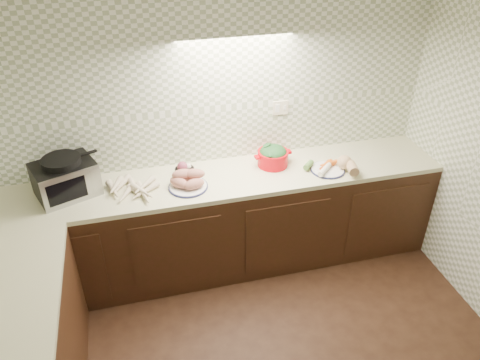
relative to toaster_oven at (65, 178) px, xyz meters
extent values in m
cube|color=#9EAA87|center=(1.20, 0.21, 0.26)|extent=(3.60, 0.05, 2.60)
cube|color=beige|center=(1.75, 0.22, 0.28)|extent=(0.13, 0.01, 0.12)
cube|color=black|center=(1.20, -0.07, -0.61)|extent=(3.60, 0.60, 0.86)
cube|color=beige|center=(1.20, -0.07, -0.16)|extent=(3.60, 0.60, 0.04)
cube|color=black|center=(0.00, 0.01, -0.01)|extent=(0.52, 0.46, 0.26)
cube|color=#9FA0A4|center=(0.06, -0.15, -0.01)|extent=(0.41, 0.17, 0.26)
cube|color=black|center=(0.06, -0.15, -0.01)|extent=(0.26, 0.11, 0.17)
cylinder|color=black|center=(0.00, 0.01, 0.14)|extent=(0.36, 0.36, 0.05)
cone|color=beige|center=(0.55, 0.00, -0.12)|extent=(0.17, 0.19, 0.04)
cone|color=beige|center=(0.56, -0.04, -0.12)|extent=(0.22, 0.20, 0.05)
cone|color=beige|center=(0.31, -0.14, -0.12)|extent=(0.16, 0.25, 0.05)
cone|color=beige|center=(0.55, -0.09, -0.12)|extent=(0.21, 0.22, 0.04)
cone|color=beige|center=(0.32, -0.09, -0.12)|extent=(0.08, 0.27, 0.06)
cone|color=beige|center=(0.48, -0.19, -0.12)|extent=(0.15, 0.21, 0.05)
cone|color=beige|center=(0.52, -0.02, -0.12)|extent=(0.21, 0.17, 0.04)
cone|color=beige|center=(0.33, -0.13, -0.10)|extent=(0.08, 0.26, 0.05)
cone|color=beige|center=(0.29, -0.19, -0.09)|extent=(0.11, 0.25, 0.06)
cone|color=beige|center=(0.44, -0.19, -0.10)|extent=(0.11, 0.23, 0.04)
cylinder|color=#191C45|center=(0.89, -0.14, -0.14)|extent=(0.31, 0.31, 0.01)
cylinder|color=white|center=(0.89, -0.14, -0.14)|extent=(0.29, 0.29, 0.02)
ellipsoid|color=#AC655B|center=(0.82, -0.14, -0.09)|extent=(0.19, 0.14, 0.08)
ellipsoid|color=#AC655B|center=(0.93, -0.19, -0.09)|extent=(0.19, 0.14, 0.08)
ellipsoid|color=#AC655B|center=(0.91, -0.09, -0.09)|extent=(0.19, 0.14, 0.08)
ellipsoid|color=#AC655B|center=(0.86, -0.10, -0.04)|extent=(0.19, 0.14, 0.08)
ellipsoid|color=#AC655B|center=(0.95, -0.12, -0.04)|extent=(0.19, 0.14, 0.08)
cylinder|color=black|center=(0.90, 0.05, -0.12)|extent=(0.16, 0.16, 0.06)
sphere|color=maroon|center=(0.88, 0.05, -0.07)|extent=(0.08, 0.08, 0.08)
sphere|color=white|center=(0.93, 0.06, -0.08)|extent=(0.05, 0.05, 0.05)
cylinder|color=red|center=(1.63, 0.02, -0.08)|extent=(0.28, 0.28, 0.13)
cube|color=red|center=(1.49, 0.01, -0.04)|extent=(0.04, 0.06, 0.02)
cube|color=red|center=(1.78, 0.04, -0.04)|extent=(0.04, 0.06, 0.02)
ellipsoid|color=#265F2B|center=(1.63, 0.02, -0.03)|extent=(0.23, 0.23, 0.13)
cylinder|color=#191C45|center=(2.04, -0.18, -0.14)|extent=(0.28, 0.28, 0.01)
cylinder|color=white|center=(2.04, -0.18, -0.14)|extent=(0.27, 0.27, 0.02)
cone|color=#F2501C|center=(2.04, -0.16, -0.11)|extent=(0.16, 0.08, 0.03)
cone|color=#F2501C|center=(2.04, -0.17, -0.11)|extent=(0.16, 0.08, 0.03)
cone|color=#F2501C|center=(2.04, -0.17, -0.11)|extent=(0.16, 0.09, 0.03)
cone|color=#F2501C|center=(2.04, -0.16, -0.09)|extent=(0.16, 0.10, 0.03)
cone|color=#F2501C|center=(2.01, -0.13, -0.09)|extent=(0.16, 0.08, 0.03)
cone|color=#F2501C|center=(2.04, -0.15, -0.09)|extent=(0.16, 0.06, 0.03)
cylinder|color=white|center=(2.00, -0.21, -0.11)|extent=(0.16, 0.16, 0.04)
cylinder|color=#4B7A33|center=(1.90, -0.12, -0.11)|extent=(0.11, 0.11, 0.05)
camera|label=1|loc=(0.54, -3.17, 1.87)|focal=35.00mm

